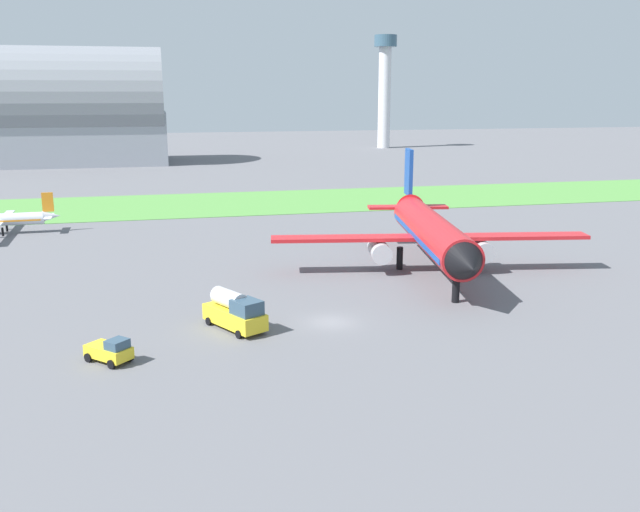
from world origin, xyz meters
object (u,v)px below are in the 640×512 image
fuel_truck_near_gate (235,311)px  pushback_tug_midfield (110,351)px  airplane_taxiing_turboprop (0,220)px  control_tower (385,83)px  airplane_midfield_jet (431,232)px

fuel_truck_near_gate → pushback_tug_midfield: 11.48m
airplane_taxiing_turboprop → control_tower: size_ratio=0.49×
pushback_tug_midfield → control_tower: control_tower is taller
fuel_truck_near_gate → airplane_midfield_jet: bearing=93.2°
airplane_midfield_jet → fuel_truck_near_gate: (-23.70, -14.79, -3.01)m
pushback_tug_midfield → airplane_midfield_jet: bearing=75.8°
airplane_midfield_jet → control_tower: control_tower is taller
airplane_midfield_jet → fuel_truck_near_gate: 28.10m
pushback_tug_midfield → control_tower: 210.68m
airplane_midfield_jet → control_tower: bearing=173.2°
fuel_truck_near_gate → airplane_taxiing_turboprop: bearing=-178.4°
airplane_midfield_jet → airplane_taxiing_turboprop: 62.30m
airplane_midfield_jet → airplane_taxiing_turboprop: (-52.20, 33.91, -2.47)m
fuel_truck_near_gate → control_tower: bearing=129.6°
pushback_tug_midfield → control_tower: size_ratio=0.10×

